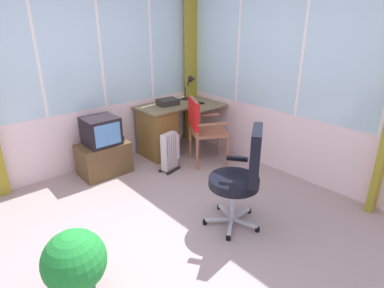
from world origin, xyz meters
TOP-DOWN VIEW (x-y plane):
  - ground at (0.00, 0.00)m, footprint 4.99×4.99m
  - north_window_panel at (0.00, 2.03)m, footprint 3.99×0.07m
  - east_window_panel at (2.03, -0.00)m, footprint 0.07×3.99m
  - curtain_corner at (1.90, 1.90)m, footprint 0.23×0.07m
  - desk at (1.06, 1.66)m, footprint 1.19×0.85m
  - desk_lamp at (1.75, 1.74)m, footprint 0.24×0.21m
  - tv_remote at (1.68, 1.45)m, footprint 0.07×0.16m
  - paper_tray at (1.26, 1.70)m, footprint 0.32×0.26m
  - wooden_armchair at (1.32, 1.05)m, footprint 0.65×0.65m
  - office_chair at (0.63, -0.32)m, footprint 0.61×0.60m
  - tv_on_stand at (0.13, 1.66)m, footprint 0.65×0.45m
  - space_heater at (0.86, 1.14)m, footprint 0.33×0.22m
  - potted_plant at (-0.99, -0.11)m, footprint 0.47×0.47m

SIDE VIEW (x-z plane):
  - ground at x=0.00m, z-range -0.06..0.00m
  - space_heater at x=0.86m, z-range 0.00..0.55m
  - potted_plant at x=-0.99m, z-range 0.03..0.60m
  - tv_on_stand at x=0.13m, z-range -0.04..0.75m
  - desk at x=1.06m, z-range 0.03..0.78m
  - office_chair at x=0.63m, z-range 0.07..1.12m
  - wooden_armchair at x=1.32m, z-range 0.13..1.09m
  - tv_remote at x=1.68m, z-range 0.75..0.77m
  - paper_tray at x=1.26m, z-range 0.75..0.84m
  - desk_lamp at x=1.75m, z-range 0.81..1.20m
  - curtain_corner at x=1.90m, z-range 0.00..2.63m
  - east_window_panel at x=2.03m, z-range 0.00..2.73m
  - north_window_panel at x=0.00m, z-range 0.00..2.73m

